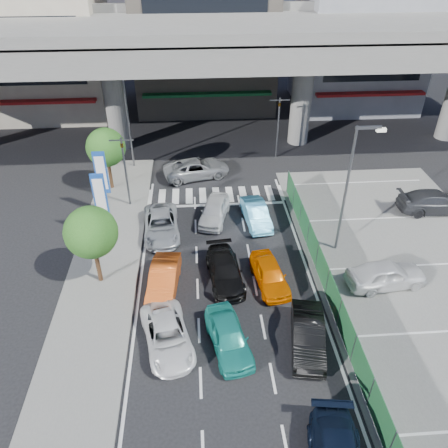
{
  "coord_description": "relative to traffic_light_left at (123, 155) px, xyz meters",
  "views": [
    {
      "loc": [
        -1.43,
        -14.84,
        16.63
      ],
      "look_at": [
        0.07,
        5.84,
        2.31
      ],
      "focal_mm": 35.0,
      "sensor_mm": 36.0,
      "label": 1
    }
  ],
  "objects": [
    {
      "name": "tree_far",
      "position": [
        -1.6,
        2.5,
        -0.55
      ],
      "size": [
        2.8,
        2.8,
        4.8
      ],
      "color": "#382314",
      "rests_on": "ground"
    },
    {
      "name": "building_east",
      "position": [
        22.2,
        19.97,
        2.06
      ],
      "size": [
        12.0,
        10.9,
        12.0
      ],
      "color": "gray",
      "rests_on": "ground"
    },
    {
      "name": "tree_near",
      "position": [
        -0.8,
        -8.0,
        -0.55
      ],
      "size": [
        2.8,
        2.8,
        4.8
      ],
      "color": "#382314",
      "rests_on": "ground"
    },
    {
      "name": "building_center",
      "position": [
        6.2,
        20.97,
        3.56
      ],
      "size": [
        14.0,
        10.9,
        15.0
      ],
      "color": "gray",
      "rests_on": "ground"
    },
    {
      "name": "sedan_white_mid_left",
      "position": [
        3.1,
        -12.77,
        -3.32
      ],
      "size": [
        2.99,
        4.77,
        1.23
      ],
      "primitive_type": "imported",
      "rotation": [
        0.0,
        0.0,
        0.23
      ],
      "color": "white",
      "rests_on": "ground"
    },
    {
      "name": "taxi_orange_left",
      "position": [
        2.79,
        -8.89,
        -3.25
      ],
      "size": [
        1.88,
        4.32,
        1.38
      ],
      "primitive_type": "imported",
      "rotation": [
        0.0,
        0.0,
        -0.1
      ],
      "color": "#CA4E17",
      "rests_on": "ground"
    },
    {
      "name": "kei_truck_front_right",
      "position": [
        8.65,
        -2.74,
        -3.28
      ],
      "size": [
        1.84,
        4.12,
        1.31
      ],
      "primitive_type": "imported",
      "rotation": [
        0.0,
        0.0,
        0.12
      ],
      "color": "#50B4E2",
      "rests_on": "ground"
    },
    {
      "name": "parked_sedan_white",
      "position": [
        14.93,
        -9.47,
        -3.13
      ],
      "size": [
        4.57,
        2.27,
        1.5
      ],
      "primitive_type": "imported",
      "rotation": [
        0.0,
        0.0,
        1.69
      ],
      "color": "silver",
      "rests_on": "parking_lot"
    },
    {
      "name": "crossing_wagon_silver",
      "position": [
        4.83,
        3.97,
        -3.22
      ],
      "size": [
        5.58,
        3.54,
        1.44
      ],
      "primitive_type": "imported",
      "rotation": [
        0.0,
        0.0,
        1.81
      ],
      "color": "gray",
      "rests_on": "ground"
    },
    {
      "name": "hatch_black_mid_right",
      "position": [
        9.71,
        -13.28,
        -3.25
      ],
      "size": [
        2.17,
        4.38,
        1.38
      ],
      "primitive_type": "imported",
      "rotation": [
        0.0,
        0.0,
        -0.17
      ],
      "color": "black",
      "rests_on": "ground"
    },
    {
      "name": "expressway",
      "position": [
        6.2,
        10.0,
        4.83
      ],
      "size": [
        64.0,
        14.0,
        10.75
      ],
      "color": "slate",
      "rests_on": "ground"
    },
    {
      "name": "sedan_white_front_mid",
      "position": [
        5.89,
        -2.2,
        -3.25
      ],
      "size": [
        2.61,
        4.33,
        1.38
      ],
      "primitive_type": "imported",
      "rotation": [
        0.0,
        0.0,
        -0.26
      ],
      "color": "white",
      "rests_on": "ground"
    },
    {
      "name": "building_west",
      "position": [
        -9.8,
        19.97,
        2.56
      ],
      "size": [
        12.0,
        10.9,
        13.0
      ],
      "color": "#A79986",
      "rests_on": "ground"
    },
    {
      "name": "street_lamp_right",
      "position": [
        13.37,
        -6.0,
        0.83
      ],
      "size": [
        1.65,
        0.22,
        8.0
      ],
      "color": "#595B60",
      "rests_on": "ground"
    },
    {
      "name": "sedan_black_mid",
      "position": [
        6.16,
        -8.33,
        -3.3
      ],
      "size": [
        2.21,
        4.52,
        1.27
      ],
      "primitive_type": "imported",
      "rotation": [
        0.0,
        0.0,
        0.1
      ],
      "color": "black",
      "rests_on": "ground"
    },
    {
      "name": "signboard_far",
      "position": [
        -1.4,
        -1.01,
        -0.87
      ],
      "size": [
        0.8,
        0.14,
        4.7
      ],
      "color": "#595B60",
      "rests_on": "ground"
    },
    {
      "name": "sidewalk_left",
      "position": [
        -0.8,
        -8.0,
        -3.88
      ],
      "size": [
        4.0,
        30.0,
        0.12
      ],
      "primitive_type": "cube",
      "color": "#60615E",
      "rests_on": "ground"
    },
    {
      "name": "wagon_silver_front_left",
      "position": [
        2.41,
        -3.61,
        -3.27
      ],
      "size": [
        2.56,
        4.92,
        1.32
      ],
      "primitive_type": "imported",
      "rotation": [
        0.0,
        0.0,
        0.08
      ],
      "color": "#B1B4B9",
      "rests_on": "ground"
    },
    {
      "name": "taxi_teal_mid",
      "position": [
        5.98,
        -13.1,
        -3.25
      ],
      "size": [
        2.41,
        4.29,
        1.38
      ],
      "primitive_type": "imported",
      "rotation": [
        0.0,
        0.0,
        0.2
      ],
      "color": "teal",
      "rests_on": "ground"
    },
    {
      "name": "signboard_near",
      "position": [
        -1.0,
        -4.01,
        -0.87
      ],
      "size": [
        0.8,
        0.14,
        4.7
      ],
      "color": "#595B60",
      "rests_on": "ground"
    },
    {
      "name": "traffic_light_right",
      "position": [
        11.7,
        7.0,
        0.0
      ],
      "size": [
        1.6,
        1.24,
        5.2
      ],
      "color": "#595B60",
      "rests_on": "ground"
    },
    {
      "name": "fence_run",
      "position": [
        11.5,
        -11.0,
        -3.04
      ],
      "size": [
        0.16,
        22.0,
        1.8
      ],
      "primitive_type": null,
      "color": "#1D572D",
      "rests_on": "ground"
    },
    {
      "name": "ground",
      "position": [
        6.2,
        -12.0,
        -3.94
      ],
      "size": [
        120.0,
        120.0,
        0.0
      ],
      "primitive_type": "plane",
      "color": "black",
      "rests_on": "ground"
    },
    {
      "name": "traffic_light_left",
      "position": [
        0.0,
        0.0,
        0.0
      ],
      "size": [
        1.6,
        1.24,
        5.2
      ],
      "color": "#595B60",
      "rests_on": "ground"
    },
    {
      "name": "parked_sedan_dgrey",
      "position": [
        21.16,
        -2.32,
        -3.14
      ],
      "size": [
        5.14,
        2.19,
        1.48
      ],
      "primitive_type": "imported",
      "rotation": [
        0.0,
        0.0,
        1.55
      ],
      "color": "#333438",
      "rests_on": "parking_lot"
    },
    {
      "name": "street_lamp_left",
      "position": [
        -0.13,
        6.0,
        0.83
      ],
      "size": [
        1.65,
        0.22,
        8.0
      ],
      "color": "#595B60",
      "rests_on": "ground"
    },
    {
      "name": "parking_lot",
      "position": [
        17.2,
        -10.0,
        -3.91
      ],
      "size": [
        12.0,
        28.0,
        0.06
      ],
      "primitive_type": "cube",
      "color": "#60615E",
      "rests_on": "ground"
    },
    {
      "name": "taxi_orange_right",
      "position": [
        8.61,
        -8.83,
        -3.27
      ],
      "size": [
        2.11,
        4.07,
        1.32
      ],
      "primitive_type": "imported",
      "rotation": [
        0.0,
        0.0,
        0.15
      ],
      "color": "#D75E00",
      "rests_on": "ground"
    },
    {
      "name": "traffic_cone",
      "position": [
        11.95,
        -8.8,
        -3.54
      ],
      "size": [
        0.44,
        0.44,
        0.67
      ],
      "primitive_type": "cone",
      "rotation": [
        0.0,
        0.0,
        0.34
      ],
      "color": "#D0450B",
      "rests_on": "parking_lot"
    }
  ]
}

